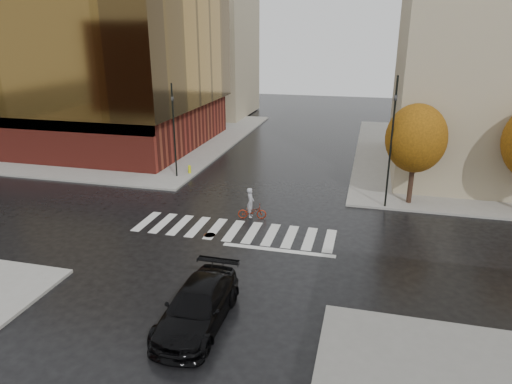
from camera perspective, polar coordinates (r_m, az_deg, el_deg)
ground at (r=25.93m, az=-3.15°, el=-5.29°), size 120.00×120.00×0.00m
sidewalk_nw at (r=52.88m, az=-18.40°, el=6.73°), size 30.00×30.00×0.15m
crosswalk at (r=26.36m, az=-2.82°, el=-4.84°), size 12.00×3.00×0.01m
office_glass at (r=49.92m, az=-22.31°, el=15.14°), size 27.00×19.00×16.00m
building_ne_tan at (r=40.67m, az=29.31°, el=14.71°), size 16.00×16.00×18.00m
building_nw_far at (r=63.80m, az=-7.40°, el=18.70°), size 14.00×12.00×20.00m
tree_ne_a at (r=30.64m, az=19.37°, el=6.33°), size 3.80×3.80×6.50m
sedan at (r=18.35m, az=-7.30°, el=-13.96°), size 2.22×5.44×1.58m
cyclist at (r=27.73m, az=-0.56°, el=-2.05°), size 1.82×0.95×1.97m
traffic_light_nw at (r=35.21m, az=-10.24°, el=8.26°), size 0.21×0.19×7.12m
traffic_light_ne at (r=29.36m, az=16.66°, el=7.10°), size 0.24×0.26×8.24m
fire_hydrant at (r=36.71m, az=-8.31°, el=2.91°), size 0.23×0.23×0.66m
manhole at (r=25.91m, az=-5.84°, el=-5.38°), size 0.89×0.89×0.01m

